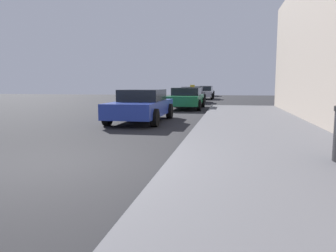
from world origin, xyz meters
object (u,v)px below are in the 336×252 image
object	(u,v)px
car_blue	(142,105)
car_silver	(203,93)
car_green	(186,98)
car_white	(206,91)
car_black	(192,95)

from	to	relation	value
car_blue	car_silver	distance (m)	20.65
car_green	car_white	xyz separation A→B (m)	(-0.30, 22.28, -0.00)
car_green	car_silver	distance (m)	13.43
car_black	car_blue	bearing A→B (deg)	88.20
car_blue	car_black	bearing A→B (deg)	-91.80
car_blue	car_silver	xyz separation A→B (m)	(0.86, 20.63, -0.00)
car_blue	car_silver	size ratio (longest dim) A/B	1.12
car_green	car_white	world-z (taller)	same
car_black	car_white	xyz separation A→B (m)	(0.10, 15.32, -0.00)
car_silver	car_blue	bearing A→B (deg)	87.60
car_black	car_white	bearing A→B (deg)	-90.38
car_green	car_silver	bearing A→B (deg)	-90.07
car_green	car_silver	xyz separation A→B (m)	(0.02, 13.43, -0.00)
car_silver	car_white	xyz separation A→B (m)	(-0.32, 8.85, 0.00)
car_green	car_white	size ratio (longest dim) A/B	1.02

